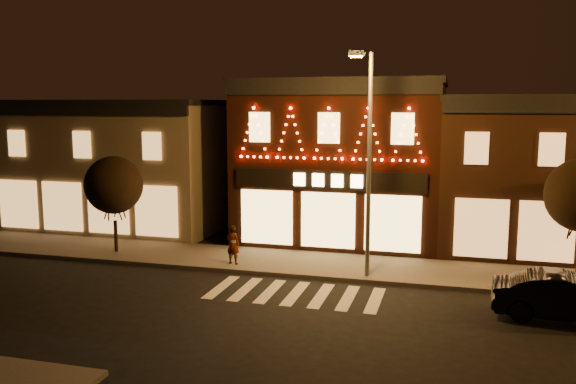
% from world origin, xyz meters
% --- Properties ---
extents(ground, '(120.00, 120.00, 0.00)m').
position_xyz_m(ground, '(0.00, 0.00, 0.00)').
color(ground, black).
rests_on(ground, ground).
extents(sidewalk_far, '(44.00, 4.00, 0.15)m').
position_xyz_m(sidewalk_far, '(2.00, 8.00, 0.07)').
color(sidewalk_far, '#47423D').
rests_on(sidewalk_far, ground).
extents(building_left, '(12.20, 8.28, 7.30)m').
position_xyz_m(building_left, '(-13.00, 13.99, 3.66)').
color(building_left, '#726851').
rests_on(building_left, ground).
extents(building_pulp, '(10.20, 8.34, 8.30)m').
position_xyz_m(building_pulp, '(0.00, 13.98, 4.16)').
color(building_pulp, black).
rests_on(building_pulp, ground).
extents(building_right_a, '(9.20, 8.28, 7.50)m').
position_xyz_m(building_right_a, '(9.50, 13.99, 3.76)').
color(building_right_a, '#392013').
rests_on(building_right_a, ground).
extents(streetlamp_mid, '(0.70, 2.05, 8.93)m').
position_xyz_m(streetlamp_mid, '(2.29, 6.34, 5.39)').
color(streetlamp_mid, '#59595E').
rests_on(streetlamp_mid, sidewalk_far).
extents(tree_left, '(2.71, 2.71, 4.54)m').
position_xyz_m(tree_left, '(-9.74, 7.51, 3.32)').
color(tree_left, black).
rests_on(tree_left, sidewalk_far).
extents(dark_sedan, '(4.78, 1.83, 1.55)m').
position_xyz_m(dark_sedan, '(9.33, 3.69, 0.78)').
color(dark_sedan, black).
rests_on(dark_sedan, ground).
extents(pedestrian, '(0.70, 0.53, 1.73)m').
position_xyz_m(pedestrian, '(-3.57, 6.84, 1.02)').
color(pedestrian, gray).
rests_on(pedestrian, sidewalk_far).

